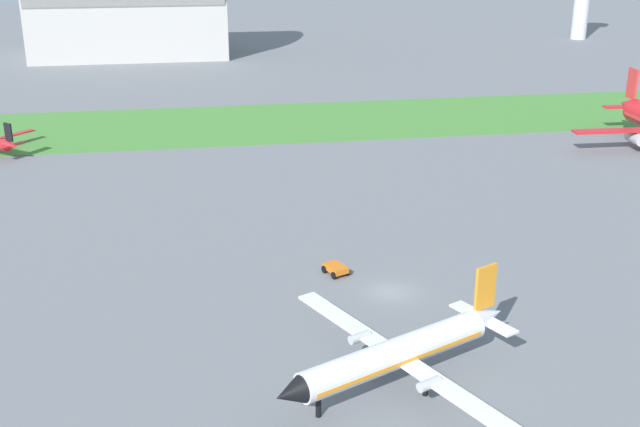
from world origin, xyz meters
The scene contains 4 objects.
ground_plane centered at (0.00, 0.00, 0.00)m, with size 600.00×600.00×0.00m, color slate.
grass_taxiway_strip centered at (0.00, 66.53, 0.04)m, with size 360.00×28.00×0.08m, color #478438.
airplane_foreground_turboprop centered at (-3.30, -14.80, 2.66)m, with size 19.65×22.63×7.26m.
baggage_cart_near_gate centered at (-4.17, 4.76, 0.57)m, with size 2.54×2.87×0.90m.
Camera 1 is at (-17.22, -62.19, 31.34)m, focal length 43.97 mm.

